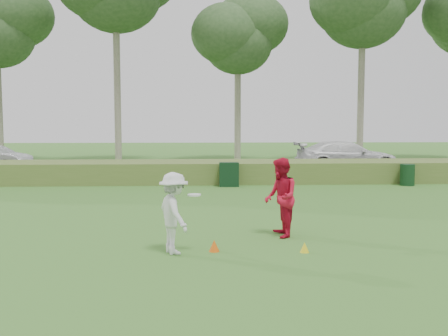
{
  "coord_description": "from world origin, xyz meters",
  "views": [
    {
      "loc": [
        -0.73,
        -10.15,
        2.54
      ],
      "look_at": [
        0.0,
        4.0,
        1.3
      ],
      "focal_mm": 40.0,
      "sensor_mm": 36.0,
      "label": 1
    }
  ],
  "objects": [
    {
      "name": "tree_4",
      "position": [
        2.0,
        24.5,
        8.59
      ],
      "size": [
        6.24,
        6.24,
        11.5
      ],
      "color": "gray",
      "rests_on": "ground"
    },
    {
      "name": "player_red",
      "position": [
        1.12,
        0.9,
        0.9
      ],
      "size": [
        0.71,
        0.9,
        1.8
      ],
      "primitive_type": "imported",
      "rotation": [
        0.0,
        0.0,
        -1.53
      ],
      "color": "red",
      "rests_on": "ground"
    },
    {
      "name": "car_right",
      "position": [
        7.22,
        16.17,
        0.85
      ],
      "size": [
        5.46,
        2.23,
        1.58
      ],
      "primitive_type": "imported",
      "rotation": [
        0.0,
        0.0,
        1.57
      ],
      "color": "silver",
      "rests_on": "park_road"
    },
    {
      "name": "park_road",
      "position": [
        0.0,
        17.0,
        0.03
      ],
      "size": [
        80.0,
        6.0,
        0.06
      ],
      "primitive_type": "cube",
      "color": "#2D2D2D",
      "rests_on": "ground"
    },
    {
      "name": "tree_5",
      "position": [
        10.0,
        22.5,
        10.47
      ],
      "size": [
        7.28,
        7.28,
        14.0
      ],
      "color": "gray",
      "rests_on": "ground"
    },
    {
      "name": "ground",
      "position": [
        0.0,
        0.0,
        0.0
      ],
      "size": [
        120.0,
        120.0,
        0.0
      ],
      "primitive_type": "plane",
      "color": "#316B23",
      "rests_on": "ground"
    },
    {
      "name": "player_white",
      "position": [
        -1.21,
        -0.44,
        0.8
      ],
      "size": [
        1.02,
        1.19,
        1.61
      ],
      "rotation": [
        0.0,
        0.0,
        1.99
      ],
      "color": "silver",
      "rests_on": "ground"
    },
    {
      "name": "reed_strip",
      "position": [
        0.0,
        12.0,
        0.45
      ],
      "size": [
        80.0,
        3.0,
        0.9
      ],
      "primitive_type": "cube",
      "color": "#4E692A",
      "rests_on": "ground"
    },
    {
      "name": "trash_bin",
      "position": [
        7.97,
        10.1,
        0.45
      ],
      "size": [
        0.78,
        0.78,
        0.89
      ],
      "primitive_type": "cylinder",
      "rotation": [
        0.0,
        0.0,
        -0.4
      ],
      "color": "#113318",
      "rests_on": "ground"
    },
    {
      "name": "cone_orange",
      "position": [
        -0.42,
        -0.35,
        0.12
      ],
      "size": [
        0.21,
        0.21,
        0.23
      ],
      "primitive_type": "cone",
      "color": "#E0560B",
      "rests_on": "ground"
    },
    {
      "name": "utility_cabinet",
      "position": [
        0.52,
        10.17,
        0.49
      ],
      "size": [
        0.8,
        0.51,
        0.99
      ],
      "primitive_type": "cube",
      "rotation": [
        0.0,
        0.0,
        -0.02
      ],
      "color": "black",
      "rests_on": "ground"
    },
    {
      "name": "cone_yellow",
      "position": [
        1.37,
        -0.51,
        0.1
      ],
      "size": [
        0.19,
        0.19,
        0.21
      ],
      "primitive_type": "cone",
      "color": "yellow",
      "rests_on": "ground"
    }
  ]
}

